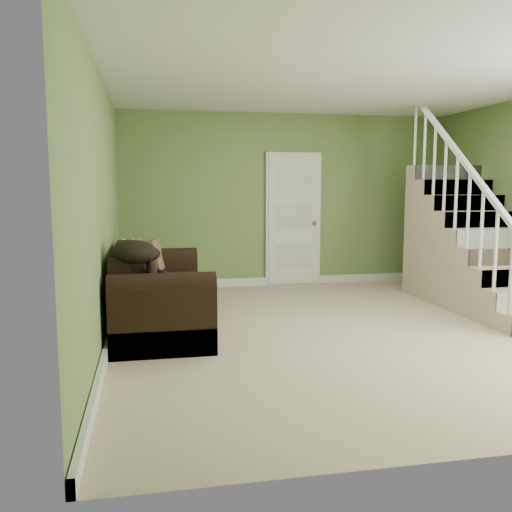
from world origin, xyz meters
name	(u,v)px	position (x,y,z in m)	size (l,w,h in m)	color
floor	(350,329)	(0.00, 0.00, 0.00)	(5.00, 5.50, 0.01)	tan
ceiling	(355,77)	(0.00, 0.00, 2.60)	(5.00, 5.50, 0.01)	white
wall_back	(286,200)	(0.00, 2.75, 1.30)	(5.00, 0.04, 2.60)	olive
wall_left	(102,209)	(-2.50, 0.00, 1.30)	(0.04, 5.50, 2.60)	olive
baseboard_back	(286,280)	(0.00, 2.72, 0.06)	(5.00, 0.04, 0.12)	white
baseboard_left	(110,336)	(-2.47, 0.00, 0.06)	(0.04, 5.50, 0.12)	white
door	(293,220)	(0.10, 2.71, 1.01)	(0.86, 0.12, 2.02)	white
staircase	(470,254)	(1.99, 0.97, 0.64)	(1.00, 2.51, 2.82)	tan
sofa	(156,297)	(-2.02, 0.47, 0.33)	(0.95, 2.21, 0.87)	black
side_table	(134,282)	(-2.27, 1.50, 0.33)	(0.66, 0.66, 0.86)	black
cat	(161,278)	(-1.96, 0.37, 0.56)	(0.22, 0.46, 0.22)	black
banana	(182,285)	(-1.76, 0.27, 0.50)	(0.05, 0.18, 0.05)	gold
throw_pillow	(156,258)	(-2.00, 1.22, 0.66)	(0.11, 0.43, 0.43)	#4D2F1F
throw_blanket	(134,252)	(-2.21, -0.20, 0.90)	(0.41, 0.54, 0.22)	black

